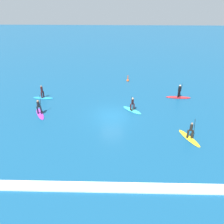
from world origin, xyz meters
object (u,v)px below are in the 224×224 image
(surfer_on_red_board, at_px, (179,95))
(surfer_on_blue_board, at_px, (43,96))
(surfer_on_yellow_board, at_px, (190,135))
(surfer_on_purple_board, at_px, (39,110))
(marker_buoy, at_px, (128,80))
(surfer_on_teal_board, at_px, (132,108))

(surfer_on_red_board, bearing_deg, surfer_on_blue_board, -174.50)
(surfer_on_yellow_board, bearing_deg, surfer_on_red_board, 150.33)
(surfer_on_purple_board, height_order, marker_buoy, surfer_on_purple_board)
(surfer_on_red_board, relative_size, surfer_on_purple_board, 1.12)
(surfer_on_red_board, xyz_separation_m, surfer_on_teal_board, (-6.32, -3.63, -0.08))
(surfer_on_purple_board, distance_m, surfer_on_blue_board, 4.20)
(surfer_on_blue_board, distance_m, marker_buoy, 12.97)
(surfer_on_red_board, relative_size, surfer_on_blue_board, 1.19)
(surfer_on_red_board, distance_m, surfer_on_teal_board, 7.29)
(surfer_on_purple_board, xyz_separation_m, surfer_on_blue_board, (-0.81, 4.12, -0.15))
(surfer_on_purple_board, distance_m, marker_buoy, 14.78)
(surfer_on_blue_board, bearing_deg, surfer_on_purple_board, -75.04)
(surfer_on_purple_board, bearing_deg, surfer_on_blue_board, -16.63)
(surfer_on_yellow_board, bearing_deg, surfer_on_purple_board, -128.88)
(surfer_on_yellow_board, xyz_separation_m, surfer_on_teal_board, (-5.37, 5.46, -0.05))
(surfer_on_yellow_board, relative_size, marker_buoy, 2.99)
(surfer_on_teal_board, bearing_deg, surfer_on_purple_board, -131.15)
(surfer_on_yellow_board, relative_size, surfer_on_blue_board, 1.15)
(surfer_on_yellow_board, relative_size, surfer_on_teal_board, 1.27)
(surfer_on_teal_board, relative_size, marker_buoy, 2.35)
(surfer_on_yellow_board, distance_m, surfer_on_teal_board, 7.66)
(surfer_on_purple_board, relative_size, surfer_on_teal_board, 1.19)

